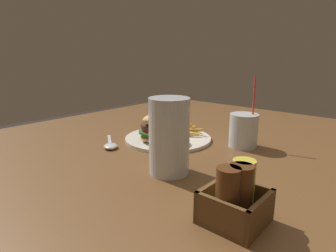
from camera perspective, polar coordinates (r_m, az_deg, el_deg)
dining_table at (r=0.87m, az=1.18°, el=-9.20°), size 1.54×1.28×0.76m
meal_plate_near at (r=0.90m, az=-0.83°, el=-1.36°), size 0.28×0.28×0.10m
beer_glass at (r=0.65m, az=0.24°, el=-2.59°), size 0.09×0.09×0.18m
juice_glass at (r=0.88m, az=15.07°, el=-1.16°), size 0.09×0.09×0.21m
spoon at (r=0.87m, az=-11.60°, el=-3.90°), size 0.11×0.15×0.01m
condiment_caddy at (r=0.49m, az=13.65°, el=-14.24°), size 0.10×0.10×0.10m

